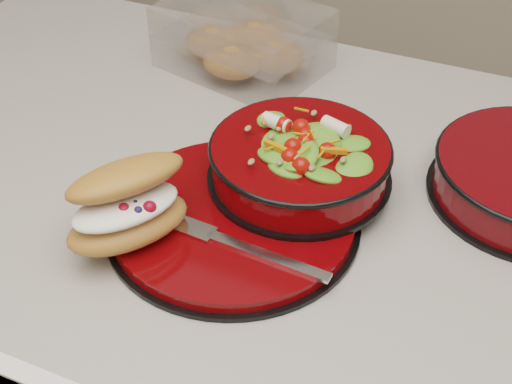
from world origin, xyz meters
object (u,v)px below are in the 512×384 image
at_px(fork, 245,247).
at_px(pastry_box, 243,41).
at_px(croissant, 129,205).
at_px(salad_bowl, 300,156).
at_px(dinner_plate, 233,218).

height_order(fork, pastry_box, pastry_box).
height_order(croissant, pastry_box, croissant).
distance_m(salad_bowl, fork, 0.14).
height_order(dinner_plate, pastry_box, pastry_box).
height_order(salad_bowl, pastry_box, salad_bowl).
height_order(dinner_plate, croissant, croissant).
distance_m(salad_bowl, pastry_box, 0.31).
bearing_deg(croissant, salad_bowl, -4.82).
bearing_deg(fork, croissant, 106.12).
bearing_deg(salad_bowl, fork, -94.13).
distance_m(fork, pastry_box, 0.42).
relative_size(dinner_plate, fork, 1.60).
xyz_separation_m(fork, pastry_box, (-0.18, 0.39, 0.02)).
distance_m(croissant, fork, 0.13).
bearing_deg(dinner_plate, fork, -52.85).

